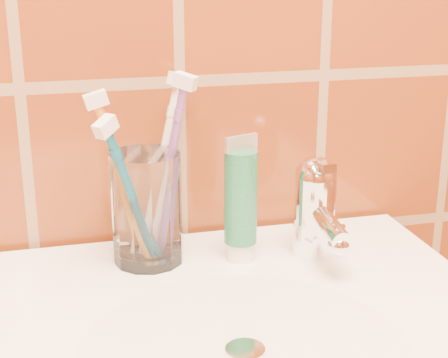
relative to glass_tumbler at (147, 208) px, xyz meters
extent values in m
cylinder|color=silver|center=(0.05, -0.21, -0.06)|extent=(0.30, 0.30, 0.00)
cylinder|color=white|center=(0.05, -0.21, -0.06)|extent=(0.04, 0.04, 0.00)
cylinder|color=white|center=(0.00, 0.00, 0.00)|extent=(0.08, 0.08, 0.13)
cylinder|color=white|center=(0.10, -0.02, -0.05)|extent=(0.03, 0.03, 0.02)
cylinder|color=#17613B|center=(0.10, -0.02, 0.01)|extent=(0.04, 0.04, 0.11)
cube|color=beige|center=(0.10, -0.02, 0.07)|extent=(0.04, 0.00, 0.02)
cylinder|color=white|center=(0.19, -0.03, -0.02)|extent=(0.05, 0.05, 0.09)
sphere|color=white|center=(0.19, -0.03, 0.03)|extent=(0.05, 0.05, 0.05)
cylinder|color=white|center=(0.19, -0.07, -0.01)|extent=(0.02, 0.09, 0.03)
cube|color=white|center=(0.19, -0.04, 0.05)|extent=(0.02, 0.06, 0.01)
camera|label=1|loc=(-0.09, -0.72, 0.27)|focal=55.00mm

